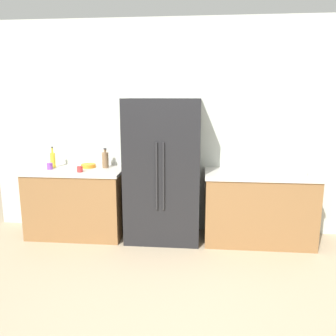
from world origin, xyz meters
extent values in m
plane|color=tan|center=(0.00, 0.00, 0.00)|extent=(10.48, 10.48, 0.00)
cube|color=silver|center=(0.00, 1.67, 1.38)|extent=(5.24, 0.10, 2.76)
cube|color=olive|center=(-1.39, 1.31, 0.42)|extent=(1.21, 0.61, 0.84)
cube|color=beige|center=(-1.39, 1.31, 0.86)|extent=(1.24, 0.64, 0.04)
cube|color=olive|center=(0.94, 1.31, 0.42)|extent=(1.31, 0.61, 0.84)
cube|color=beige|center=(0.94, 1.31, 0.86)|extent=(1.34, 0.64, 0.04)
cube|color=black|center=(-0.25, 1.30, 0.89)|extent=(0.92, 0.61, 1.77)
cylinder|color=#262628|center=(-0.29, 0.98, 0.89)|extent=(0.02, 0.02, 0.80)
cylinder|color=#262628|center=(-0.21, 0.98, 0.89)|extent=(0.02, 0.02, 0.80)
cube|color=silver|center=(1.36, 1.26, 0.96)|extent=(0.20, 0.14, 0.17)
cylinder|color=brown|center=(-1.02, 1.44, 0.98)|extent=(0.08, 0.08, 0.20)
cylinder|color=brown|center=(-1.02, 1.44, 1.10)|extent=(0.03, 0.03, 0.04)
cylinder|color=#333338|center=(-1.02, 1.44, 1.13)|extent=(0.04, 0.04, 0.02)
cylinder|color=yellow|center=(-1.72, 1.40, 0.98)|extent=(0.07, 0.07, 0.19)
cylinder|color=yellow|center=(-1.72, 1.40, 1.11)|extent=(0.03, 0.03, 0.07)
cylinder|color=#333338|center=(-1.72, 1.40, 1.15)|extent=(0.03, 0.03, 0.02)
cylinder|color=purple|center=(-1.70, 1.27, 0.92)|extent=(0.07, 0.07, 0.08)
cylinder|color=red|center=(-1.27, 1.15, 0.92)|extent=(0.07, 0.07, 0.07)
cylinder|color=teal|center=(1.41, 1.48, 0.93)|extent=(0.09, 0.09, 0.10)
cylinder|color=orange|center=(-1.25, 1.43, 0.90)|extent=(0.19, 0.19, 0.05)
camera|label=1|loc=(0.22, -2.86, 1.79)|focal=36.66mm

